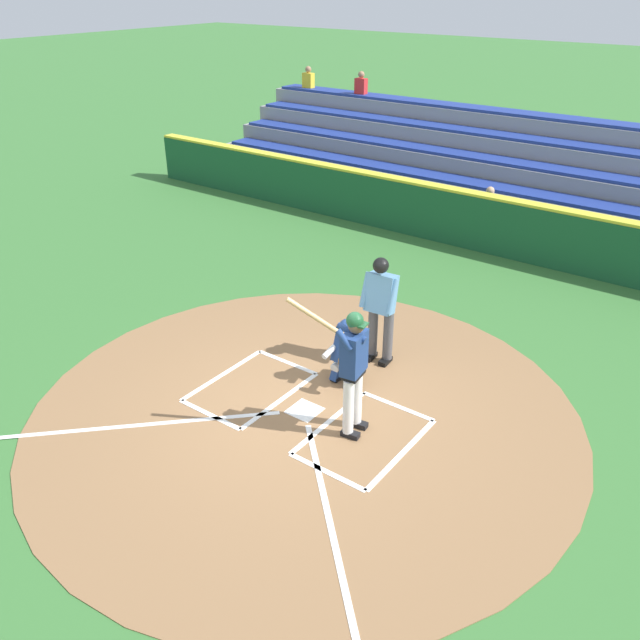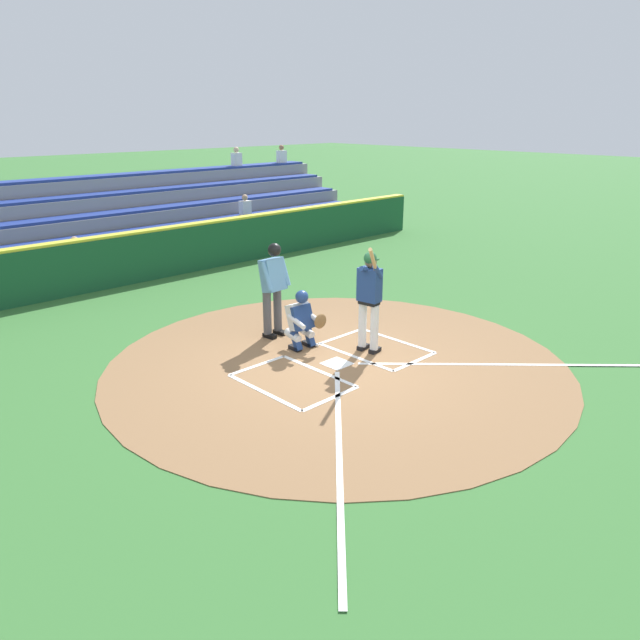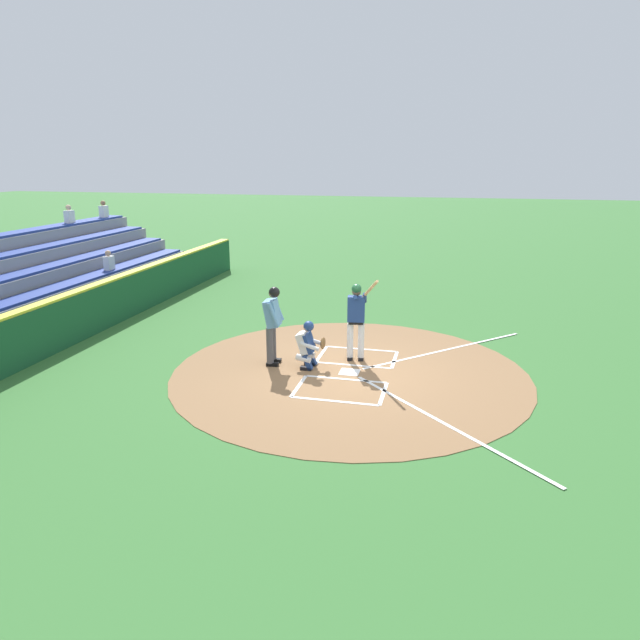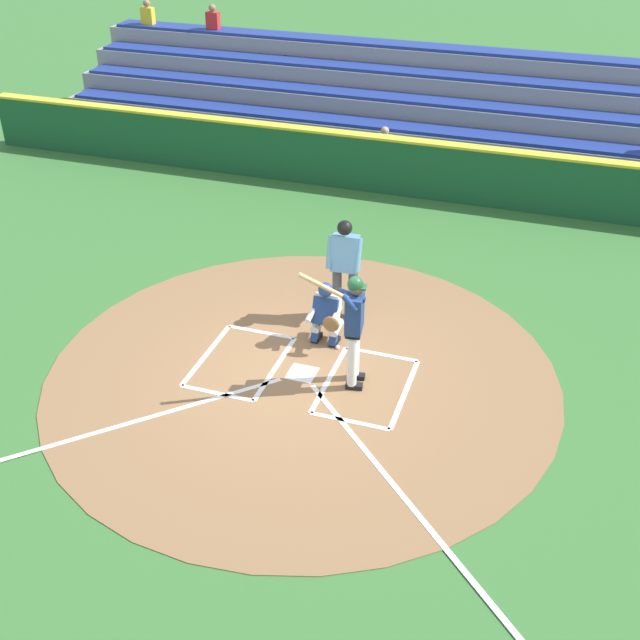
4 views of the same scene
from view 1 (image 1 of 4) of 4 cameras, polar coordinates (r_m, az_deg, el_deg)
The scene contains 9 objects.
ground_plane at distance 9.79m, azimuth -1.34°, elevation -7.87°, with size 120.00×120.00×0.00m, color #387033.
dirt_circle at distance 9.79m, azimuth -1.34°, elevation -7.84°, with size 8.00×8.00×0.01m, color olive.
home_plate_and_chalk at distance 9.25m, azimuth -4.72°, elevation -10.34°, with size 7.93×4.91×0.01m.
batter at distance 8.79m, azimuth 2.83°, elevation -3.87°, with size 0.88×0.82×2.13m.
catcher at distance 10.10m, azimuth 2.38°, elevation -2.67°, with size 0.59×0.62×1.13m.
plate_umpire at distance 10.49m, azimuth 5.25°, elevation 1.48°, with size 0.60×0.44×1.86m.
baseball at distance 10.19m, azimuth 3.01°, elevation -6.09°, with size 0.07×0.07×0.07m, color white.
backstop_wall at distance 15.47m, azimuth 15.95°, elevation 7.65°, with size 22.00×0.36×1.31m.
bleacher_stand at distance 18.38m, azimuth 19.91°, elevation 10.88°, with size 20.00×4.25×3.00m.
Camera 1 is at (-4.89, 6.27, 5.72)m, focal length 37.10 mm.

